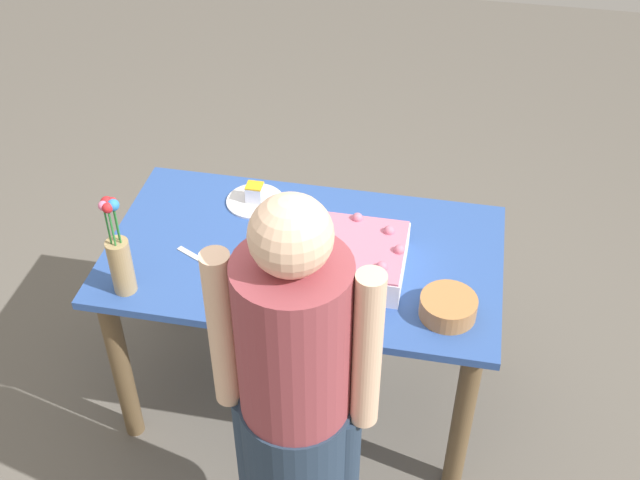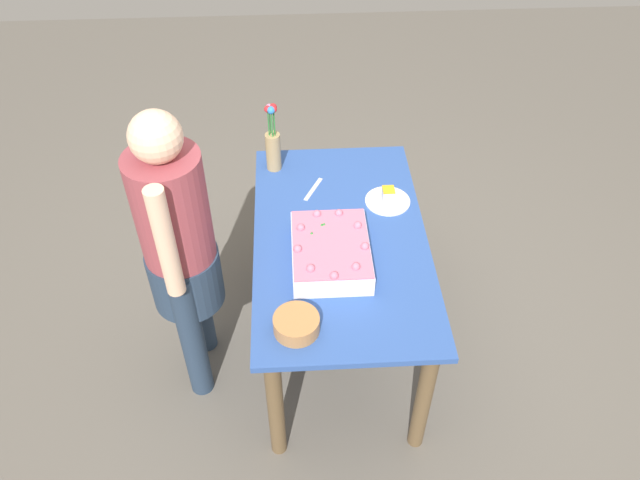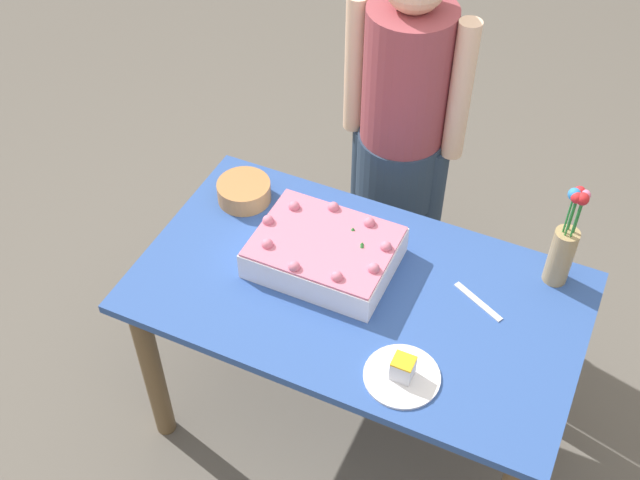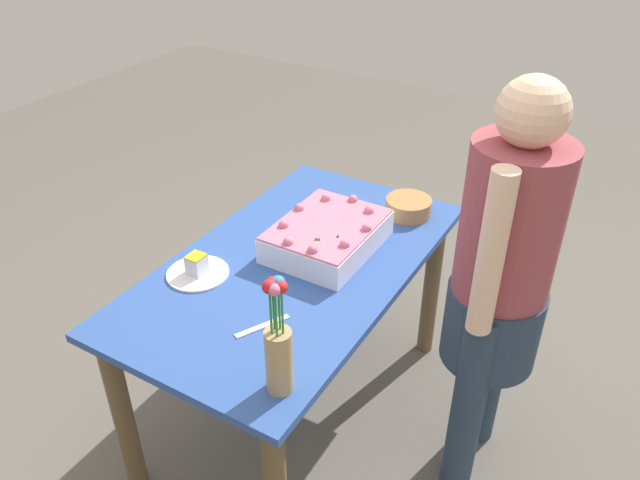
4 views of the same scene
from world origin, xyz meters
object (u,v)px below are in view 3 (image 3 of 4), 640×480
Objects in this scene: serving_plate_with_slice at (402,373)px; flower_vase at (564,247)px; cake_knife at (478,302)px; person_standing at (403,123)px; fruit_bowl at (244,191)px; sheet_cake at (324,252)px.

flower_vase is at bearing -118.79° from serving_plate_with_slice.
serving_plate_with_slice is 0.37m from cake_knife.
fruit_bowl is at bearing -38.84° from person_standing.
flower_vase is at bearing -175.44° from fruit_bowl.
serving_plate_with_slice reaches higher than fruit_bowl.
person_standing is at bearing -128.84° from fruit_bowl.
sheet_cake is at bearing 19.74° from flower_vase.
sheet_cake is 2.34× the size of cake_knife.
flower_vase reaches higher than fruit_bowl.
cake_knife is 0.76m from person_standing.
cake_knife is 0.50× the size of flower_vase.
flower_vase is at bearing -160.26° from sheet_cake.
sheet_cake is 0.72m from flower_vase.
person_standing is at bearing -31.03° from flower_vase.
sheet_cake is at bearing 157.03° from fruit_bowl.
flower_vase reaches higher than serving_plate_with_slice.
sheet_cake is 2.38× the size of fruit_bowl.
fruit_bowl is (0.37, -0.16, -0.02)m from sheet_cake.
fruit_bowl is at bearing -31.50° from serving_plate_with_slice.
sheet_cake is at bearing -1.22° from person_standing.
serving_plate_with_slice is 0.59× the size of flower_vase.
flower_vase is 0.25× the size of person_standing.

